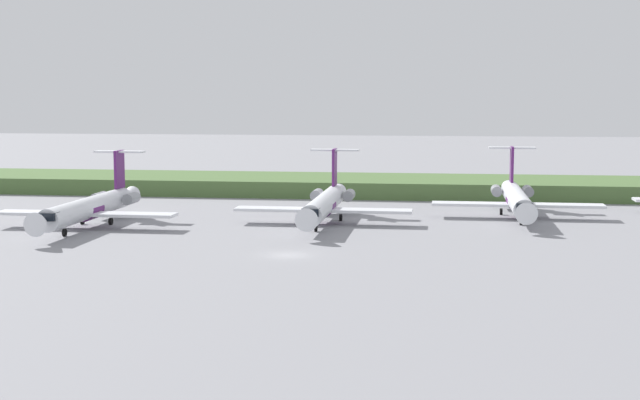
{
  "coord_description": "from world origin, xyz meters",
  "views": [
    {
      "loc": [
        15.96,
        -90.86,
        16.47
      ],
      "look_at": [
        0.0,
        23.87,
        3.0
      ],
      "focal_mm": 50.67,
      "sensor_mm": 36.0,
      "label": 1
    }
  ],
  "objects": [
    {
      "name": "ground_plane",
      "position": [
        0.0,
        30.0,
        0.0
      ],
      "size": [
        500.0,
        500.0,
        0.0
      ],
      "primitive_type": "plane",
      "color": "gray"
    },
    {
      "name": "grass_berm",
      "position": [
        0.0,
        60.09,
        1.34
      ],
      "size": [
        320.0,
        20.0,
        2.68
      ],
      "primitive_type": "cube",
      "color": "#4C6B38",
      "rests_on": "ground"
    },
    {
      "name": "regional_jet_second",
      "position": [
        -28.16,
        16.67,
        2.54
      ],
      "size": [
        22.81,
        31.0,
        9.0
      ],
      "color": "silver",
      "rests_on": "ground"
    },
    {
      "name": "regional_jet_third",
      "position": [
        0.54,
        24.43,
        2.54
      ],
      "size": [
        22.81,
        31.0,
        9.0
      ],
      "color": "silver",
      "rests_on": "ground"
    },
    {
      "name": "regional_jet_fourth",
      "position": [
        25.67,
        33.51,
        2.54
      ],
      "size": [
        22.81,
        31.0,
        9.0
      ],
      "color": "silver",
      "rests_on": "ground"
    }
  ]
}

